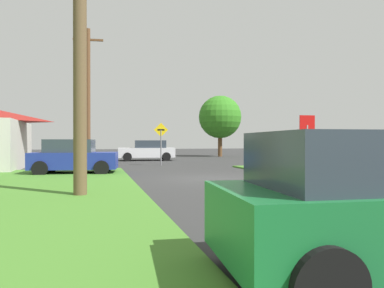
% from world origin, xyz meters
% --- Properties ---
extents(ground_plane, '(120.00, 120.00, 0.00)m').
position_xyz_m(ground_plane, '(0.00, 0.00, 0.00)').
color(ground_plane, '#323232').
extents(lane_stripe_center, '(0.20, 14.00, 0.01)m').
position_xyz_m(lane_stripe_center, '(0.00, -8.00, 0.01)').
color(lane_stripe_center, yellow).
rests_on(lane_stripe_center, ground).
extents(stop_sign, '(0.69, 0.08, 2.62)m').
position_xyz_m(stop_sign, '(3.90, -0.77, 1.82)').
color(stop_sign, '#9EA0A8').
rests_on(stop_sign, ground).
extents(car_behind_on_main_road, '(4.01, 2.22, 1.62)m').
position_xyz_m(car_behind_on_main_road, '(-1.53, -10.51, 0.80)').
color(car_behind_on_main_road, '#196B33').
rests_on(car_behind_on_main_road, ground).
extents(parked_car_near_building, '(4.02, 2.32, 1.62)m').
position_xyz_m(parked_car_near_building, '(-5.61, 3.49, 0.80)').
color(parked_car_near_building, navy).
rests_on(parked_car_near_building, ground).
extents(car_approaching_junction, '(4.60, 2.39, 1.62)m').
position_xyz_m(car_approaching_junction, '(-0.58, 14.74, 0.81)').
color(car_approaching_junction, silver).
rests_on(car_approaching_junction, ground).
extents(car_on_crossroad, '(2.36, 3.97, 1.62)m').
position_xyz_m(car_on_crossroad, '(11.01, 3.54, 0.80)').
color(car_on_crossroad, black).
rests_on(car_on_crossroad, ground).
extents(utility_pole_near, '(1.79, 0.49, 7.43)m').
position_xyz_m(utility_pole_near, '(-5.02, -3.70, 3.80)').
color(utility_pole_near, brown).
rests_on(utility_pole_near, ground).
extents(utility_pole_mid, '(1.80, 0.32, 8.42)m').
position_xyz_m(utility_pole_mid, '(-5.05, 8.82, 4.36)').
color(utility_pole_mid, brown).
rests_on(utility_pole_mid, ground).
extents(direction_sign, '(0.90, 0.13, 2.72)m').
position_xyz_m(direction_sign, '(-0.59, 8.57, 1.69)').
color(direction_sign, slate).
rests_on(direction_sign, ground).
extents(oak_tree_left, '(4.34, 4.34, 6.20)m').
position_xyz_m(oak_tree_left, '(7.64, 20.35, 4.02)').
color(oak_tree_left, brown).
rests_on(oak_tree_left, ground).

